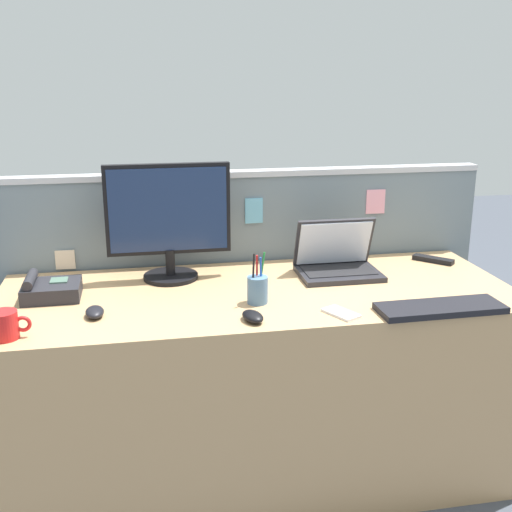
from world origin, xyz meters
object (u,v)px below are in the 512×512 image
object	(u,v)px
computer_mouse_right_hand	(95,312)
coffee_mug	(5,325)
computer_mouse_left_hand	(253,316)
pen_cup	(257,289)
keyboard_main	(440,308)
cell_phone_white_slab	(341,313)
desk_phone	(50,289)
desktop_monitor	(168,217)
tv_remote	(433,260)
laptop	(337,260)

from	to	relation	value
computer_mouse_right_hand	coffee_mug	distance (m)	0.29
computer_mouse_left_hand	pen_cup	size ratio (longest dim) A/B	0.55
pen_cup	keyboard_main	bearing A→B (deg)	-18.05
cell_phone_white_slab	desk_phone	bearing A→B (deg)	133.33
desk_phone	computer_mouse_left_hand	bearing A→B (deg)	-27.49
desktop_monitor	tv_remote	distance (m)	1.13
computer_mouse_right_hand	tv_remote	distance (m)	1.42
laptop	pen_cup	size ratio (longest dim) A/B	1.72
pen_cup	coffee_mug	xyz separation A→B (m)	(-0.81, -0.16, -0.01)
desktop_monitor	desk_phone	bearing A→B (deg)	-161.29
coffee_mug	computer_mouse_right_hand	bearing A→B (deg)	27.22
pen_cup	cell_phone_white_slab	distance (m)	0.30
pen_cup	cell_phone_white_slab	size ratio (longest dim) A/B	1.45
computer_mouse_right_hand	cell_phone_white_slab	xyz separation A→B (m)	(0.80, -0.13, -0.01)
laptop	keyboard_main	xyz separation A→B (m)	(0.22, -0.46, -0.04)
computer_mouse_right_hand	tv_remote	size ratio (longest dim) A/B	0.59
cell_phone_white_slab	desktop_monitor	bearing A→B (deg)	110.23
computer_mouse_left_hand	coffee_mug	world-z (taller)	coffee_mug
laptop	pen_cup	xyz separation A→B (m)	(-0.37, -0.26, -0.00)
computer_mouse_left_hand	coffee_mug	xyz separation A→B (m)	(-0.76, 0.00, 0.03)
coffee_mug	keyboard_main	bearing A→B (deg)	-1.45
laptop	desk_phone	world-z (taller)	laptop
keyboard_main	coffee_mug	xyz separation A→B (m)	(-1.40, 0.04, 0.03)
laptop	computer_mouse_left_hand	xyz separation A→B (m)	(-0.42, -0.43, -0.04)
pen_cup	tv_remote	bearing A→B (deg)	22.51
computer_mouse_left_hand	desktop_monitor	bearing A→B (deg)	100.23
cell_phone_white_slab	pen_cup	bearing A→B (deg)	120.70
desk_phone	cell_phone_white_slab	bearing A→B (deg)	-19.69
laptop	computer_mouse_right_hand	bearing A→B (deg)	-162.57
desk_phone	computer_mouse_left_hand	world-z (taller)	desk_phone
keyboard_main	desk_phone	bearing A→B (deg)	162.95
coffee_mug	computer_mouse_left_hand	bearing A→B (deg)	-0.31
keyboard_main	tv_remote	distance (m)	0.58
pen_cup	computer_mouse_right_hand	bearing A→B (deg)	-177.30
desktop_monitor	pen_cup	xyz separation A→B (m)	(0.28, -0.33, -0.19)
desk_phone	coffee_mug	distance (m)	0.36
tv_remote	laptop	bearing A→B (deg)	145.39
laptop	desk_phone	size ratio (longest dim) A/B	1.59
desk_phone	coffee_mug	size ratio (longest dim) A/B	1.62
desktop_monitor	desk_phone	xyz separation A→B (m)	(-0.44, -0.15, -0.21)
pen_cup	computer_mouse_left_hand	bearing A→B (deg)	-106.15
laptop	cell_phone_white_slab	xyz separation A→B (m)	(-0.12, -0.42, -0.05)
computer_mouse_right_hand	tv_remote	world-z (taller)	computer_mouse_right_hand
keyboard_main	cell_phone_white_slab	bearing A→B (deg)	173.58
cell_phone_white_slab	keyboard_main	bearing A→B (deg)	-32.55
desktop_monitor	cell_phone_white_slab	bearing A→B (deg)	-42.79
desk_phone	laptop	bearing A→B (deg)	4.03
tv_remote	computer_mouse_left_hand	bearing A→B (deg)	165.72
keyboard_main	laptop	bearing A→B (deg)	114.90
desktop_monitor	keyboard_main	xyz separation A→B (m)	(0.87, -0.53, -0.23)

